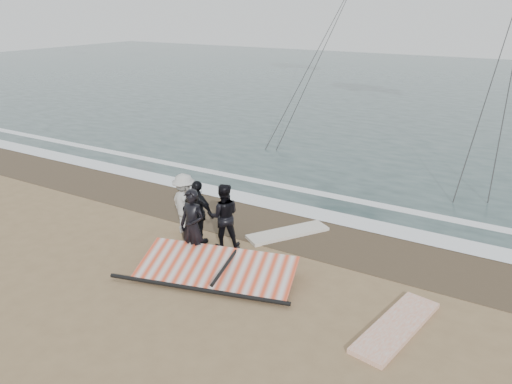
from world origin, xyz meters
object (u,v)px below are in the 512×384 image
man_main (192,226)px  sail_rig (217,268)px  board_cream (288,233)px  board_white (396,327)px

man_main → sail_rig: 1.30m
sail_rig → board_cream: bearing=81.7°
man_main → board_cream: 3.09m
board_cream → board_white: bearing=-2.3°
board_white → sail_rig: 4.41m
man_main → board_white: man_main is taller
man_main → sail_rig: (0.98, -0.34, -0.77)m
board_cream → sail_rig: size_ratio=0.56×
man_main → board_cream: (1.41, 2.60, -0.92)m
man_main → sail_rig: man_main is taller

